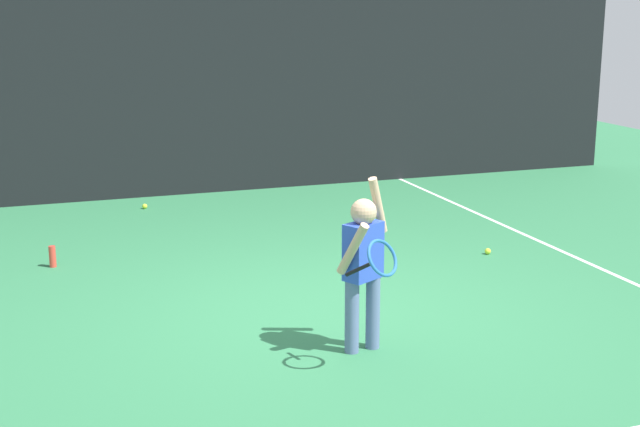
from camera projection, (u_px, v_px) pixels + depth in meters
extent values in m
plane|color=#2D7247|center=(328.00, 311.00, 7.77)|extent=(20.00, 20.00, 0.00)
cube|color=white|center=(559.00, 250.00, 9.67)|extent=(0.05, 9.00, 0.00)
cube|color=black|center=(198.00, 49.00, 12.09)|extent=(13.09, 0.08, 4.00)
cylinder|color=slate|center=(34.00, 46.00, 11.44)|extent=(0.09, 0.09, 4.15)
cylinder|color=slate|center=(343.00, 41.00, 12.82)|extent=(0.09, 0.09, 4.15)
cylinder|color=slate|center=(591.00, 37.00, 14.19)|extent=(0.09, 0.09, 4.15)
cylinder|color=slate|center=(352.00, 317.00, 6.80)|extent=(0.11, 0.11, 0.58)
cylinder|color=slate|center=(373.00, 312.00, 6.89)|extent=(0.11, 0.11, 0.58)
cube|color=blue|center=(363.00, 251.00, 6.73)|extent=(0.34, 0.29, 0.44)
sphere|color=tan|center=(364.00, 212.00, 6.66)|extent=(0.20, 0.20, 0.20)
cylinder|color=tan|center=(378.00, 205.00, 6.80)|extent=(0.21, 0.16, 0.46)
cylinder|color=tan|center=(353.00, 249.00, 6.53)|extent=(0.20, 0.29, 0.43)
cylinder|color=black|center=(358.00, 269.00, 6.43)|extent=(0.14, 0.22, 0.15)
torus|color=#2666B2|center=(382.00, 258.00, 6.25)|extent=(0.33, 0.28, 0.26)
cylinder|color=#D83F33|center=(52.00, 257.00, 9.03)|extent=(0.07, 0.07, 0.22)
sphere|color=#CCE033|center=(145.00, 206.00, 11.57)|extent=(0.07, 0.07, 0.07)
sphere|color=#CCE033|center=(488.00, 251.00, 9.50)|extent=(0.07, 0.07, 0.07)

